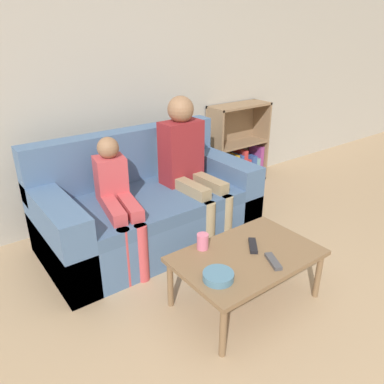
# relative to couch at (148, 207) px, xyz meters

# --- Properties ---
(wall_back) EXTENTS (12.00, 0.06, 2.60)m
(wall_back) POSITION_rel_couch_xyz_m (-0.08, 0.65, 1.00)
(wall_back) COLOR #B7B2A8
(wall_back) RESTS_ON ground_plane
(couch) EXTENTS (1.74, 0.92, 0.89)m
(couch) POSITION_rel_couch_xyz_m (0.00, 0.00, 0.00)
(couch) COLOR #4C6B93
(couch) RESTS_ON ground_plane
(bookshelf) EXTENTS (0.73, 0.28, 0.92)m
(bookshelf) POSITION_rel_couch_xyz_m (1.47, 0.49, 0.04)
(bookshelf) COLOR #8E7051
(bookshelf) RESTS_ON ground_plane
(coffee_table) EXTENTS (0.92, 0.60, 0.37)m
(coffee_table) POSITION_rel_couch_xyz_m (0.09, -1.09, 0.04)
(coffee_table) COLOR brown
(coffee_table) RESTS_ON ground_plane
(person_adult) EXTENTS (0.36, 0.64, 1.18)m
(person_adult) POSITION_rel_couch_xyz_m (0.35, -0.09, 0.39)
(person_adult) COLOR #9E8966
(person_adult) RESTS_ON ground_plane
(person_child) EXTENTS (0.33, 0.66, 0.95)m
(person_child) POSITION_rel_couch_xyz_m (-0.33, -0.15, 0.25)
(person_child) COLOR #C6474C
(person_child) RESTS_ON ground_plane
(cup_near) EXTENTS (0.08, 0.08, 0.10)m
(cup_near) POSITION_rel_couch_xyz_m (-0.09, -0.86, 0.12)
(cup_near) COLOR pink
(cup_near) RESTS_ON coffee_table
(tv_remote_0) EXTENTS (0.12, 0.17, 0.02)m
(tv_remote_0) POSITION_rel_couch_xyz_m (0.15, -1.25, 0.08)
(tv_remote_0) COLOR #47474C
(tv_remote_0) RESTS_ON coffee_table
(tv_remote_1) EXTENTS (0.15, 0.16, 0.02)m
(tv_remote_1) POSITION_rel_couch_xyz_m (0.18, -1.05, 0.08)
(tv_remote_1) COLOR black
(tv_remote_1) RESTS_ON coffee_table
(snack_bowl) EXTENTS (0.18, 0.18, 0.05)m
(snack_bowl) POSITION_rel_couch_xyz_m (-0.22, -1.17, 0.09)
(snack_bowl) COLOR teal
(snack_bowl) RESTS_ON coffee_table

